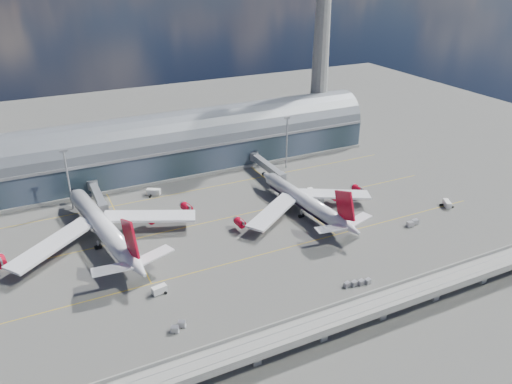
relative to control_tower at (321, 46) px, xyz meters
name	(u,v)px	position (x,y,z in m)	size (l,w,h in m)	color
ground	(239,244)	(-85.00, -83.00, -51.64)	(500.00, 500.00, 0.00)	#474744
taxi_lines	(216,218)	(-85.00, -60.89, -51.63)	(200.00, 80.12, 0.01)	gold
terminal	(172,147)	(-85.00, -5.01, -40.30)	(200.00, 30.00, 28.00)	#212E37
control_tower	(321,46)	(0.00, 0.00, 0.00)	(19.00, 19.00, 103.00)	gray
guideway	(323,324)	(-85.00, -138.00, -46.34)	(220.00, 8.50, 7.20)	gray
floodlight_mast_left	(68,178)	(-135.00, -28.00, -38.00)	(3.00, 0.70, 25.70)	gray
floodlight_mast_right	(287,141)	(-35.00, -28.00, -38.00)	(3.00, 0.70, 25.70)	gray
airliner_left	(104,228)	(-128.22, -61.80, -45.11)	(71.19, 74.90, 22.85)	white
airliner_right	(305,201)	(-51.57, -73.01, -46.37)	(61.25, 64.04, 20.31)	white
jet_bridge_left	(97,195)	(-125.08, -29.88, -46.46)	(4.40, 28.00, 7.25)	gray
jet_bridge_right	(266,165)	(-48.22, -31.82, -46.46)	(4.40, 32.00, 7.25)	gray
service_truck_1	(159,290)	(-119.02, -98.98, -50.30)	(4.85, 2.89, 2.65)	silver
service_truck_2	(313,203)	(-45.33, -69.25, -49.94)	(9.15, 3.29, 3.26)	silver
service_truck_3	(447,204)	(4.32, -93.94, -50.29)	(4.34, 5.80, 2.63)	silver
service_truck_4	(312,192)	(-40.34, -60.18, -50.23)	(2.90, 5.06, 2.79)	silver
service_truck_5	(153,192)	(-101.81, -29.93, -50.18)	(6.23, 5.00, 2.86)	silver
cargo_train_0	(178,327)	(-118.91, -117.18, -50.71)	(5.38, 3.92, 1.77)	gray
cargo_train_1	(358,283)	(-61.62, -122.16, -50.82)	(9.51, 3.27, 1.57)	gray
cargo_train_2	(412,223)	(-19.38, -99.94, -50.63)	(5.91, 2.84, 1.93)	gray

